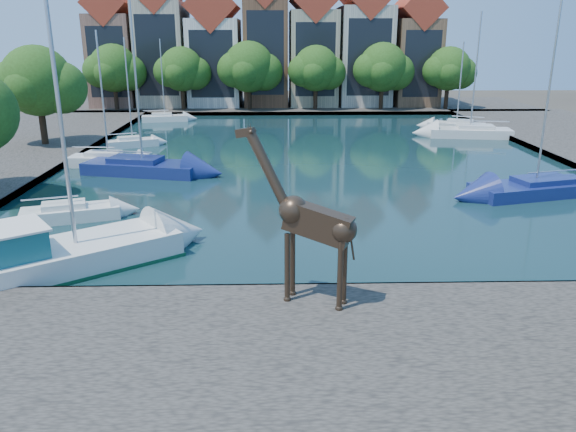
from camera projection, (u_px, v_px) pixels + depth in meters
name	position (u px, v px, depth m)	size (l,w,h in m)	color
ground	(361.00, 295.00, 20.41)	(160.00, 160.00, 0.00)	#38332B
water_basin	(314.00, 158.00, 43.24)	(38.00, 50.00, 0.08)	black
near_quay	(405.00, 412.00, 13.67)	(50.00, 14.00, 0.50)	#4D4943
far_quay	(297.00, 106.00, 73.63)	(60.00, 16.00, 0.50)	#4D4943
townhouse_west_end	(116.00, 50.00, 70.86)	(5.44, 9.18, 14.93)	#845948
townhouse_west_mid	(163.00, 42.00, 70.75)	(5.94, 9.18, 16.79)	#B9A98E
townhouse_west_inner	(215.00, 50.00, 71.18)	(6.43, 9.18, 15.15)	silver
townhouse_center	(266.00, 41.00, 71.03)	(5.44, 9.18, 16.93)	brown
townhouse_east_inner	(313.00, 46.00, 71.38)	(5.94, 9.18, 15.79)	tan
townhouse_east_mid	(364.00, 43.00, 71.43)	(6.43, 9.18, 16.65)	beige
townhouse_east_end	(414.00, 51.00, 71.90)	(5.44, 9.18, 14.43)	brown
far_tree_far_west	(114.00, 70.00, 66.33)	(7.28, 5.60, 7.68)	#332114
far_tree_west	(182.00, 71.00, 66.56)	(6.76, 5.20, 7.36)	#332114
far_tree_mid_west	(250.00, 69.00, 66.70)	(7.80, 6.00, 8.00)	#332114
far_tree_mid_east	(317.00, 70.00, 66.95)	(7.02, 5.40, 7.52)	#332114
far_tree_east	(383.00, 69.00, 67.12)	(7.54, 5.80, 7.84)	#332114
far_tree_far_east	(449.00, 70.00, 67.37)	(6.76, 5.20, 7.36)	#332114
side_tree_left_far	(39.00, 83.00, 44.86)	(7.28, 5.60, 7.88)	#332114
giraffe_statue	(309.00, 221.00, 18.04)	(3.84, 1.95, 5.73)	#38281C
motorsailer	(35.00, 256.00, 21.52)	(10.17, 8.55, 11.03)	silver
sailboat_left_a	(71.00, 210.00, 28.38)	(5.01, 3.03, 9.14)	silver
sailboat_left_b	(143.00, 165.00, 37.89)	(8.27, 4.49, 13.50)	navy
sailboat_left_c	(108.00, 158.00, 40.24)	(5.59, 2.28, 9.31)	silver
sailboat_left_d	(133.00, 141.00, 47.14)	(4.34, 3.00, 8.83)	white
sailboat_left_e	(165.00, 117.00, 61.28)	(5.11, 2.58, 8.63)	silver
sailboat_right_b	(536.00, 186.00, 32.79)	(7.99, 4.47, 11.70)	navy
sailboat_right_c	(470.00, 130.00, 51.69)	(7.59, 3.61, 10.96)	silver
sailboat_right_d	(456.00, 124.00, 55.50)	(5.74, 3.96, 8.41)	silver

